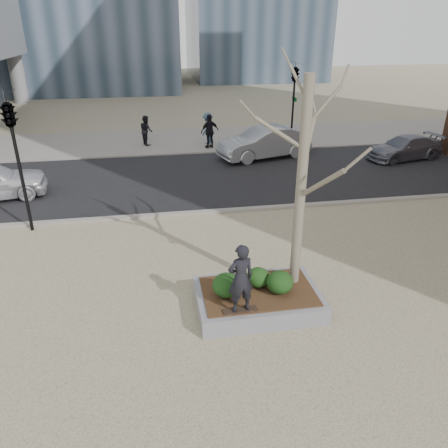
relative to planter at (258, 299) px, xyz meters
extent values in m
plane|color=tan|center=(-1.00, 0.00, -0.23)|extent=(120.00, 120.00, 0.00)
cube|color=black|center=(-1.00, 10.00, -0.21)|extent=(60.00, 8.00, 0.02)
cube|color=gray|center=(-1.00, 17.00, -0.21)|extent=(60.00, 6.00, 0.02)
cube|color=gray|center=(0.00, 0.00, 0.00)|extent=(3.00, 2.00, 0.45)
cube|color=#382314|center=(0.00, 0.00, 0.25)|extent=(2.70, 1.70, 0.04)
ellipsoid|color=#143E13|center=(-0.80, -0.08, 0.55)|extent=(0.68, 0.68, 0.58)
ellipsoid|color=#143F14|center=(0.05, 0.21, 0.51)|extent=(0.57, 0.57, 0.49)
ellipsoid|color=#173210|center=(0.49, -0.15, 0.54)|extent=(0.65, 0.65, 0.55)
imported|color=black|center=(-0.60, -0.73, 1.13)|extent=(0.67, 0.51, 1.65)
imported|color=#A2A6AA|center=(3.43, 12.61, 0.58)|extent=(5.04, 2.86, 1.57)
imported|color=slate|center=(10.42, 11.18, 0.38)|extent=(4.26, 2.39, 1.17)
imported|color=black|center=(-2.50, 16.27, 0.62)|extent=(0.86, 0.97, 1.64)
imported|color=#3C556C|center=(0.97, 15.92, 0.67)|extent=(1.17, 1.30, 1.75)
imported|color=black|center=(0.95, 14.99, 0.72)|extent=(1.17, 0.80, 1.84)
camera|label=1|loc=(-2.34, -8.68, 6.24)|focal=35.00mm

